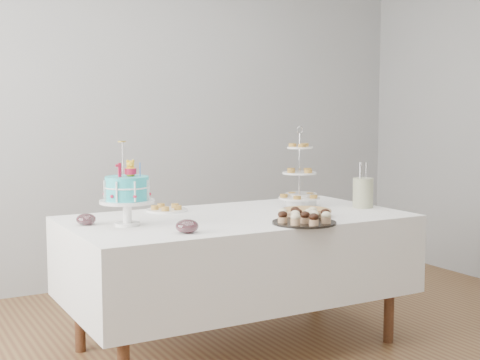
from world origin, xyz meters
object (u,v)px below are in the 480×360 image
cupcake_tray (304,217)px  birthday_cake (127,203)px  table (237,255)px  plate_stack (301,199)px  pastry_plate (167,208)px  pie (306,212)px  jam_bowl_a (187,226)px  tiered_stand (300,173)px  jam_bowl_b (86,220)px  utensil_pitcher (363,192)px

cupcake_tray → birthday_cake: bearing=154.5°
table → plate_stack: size_ratio=9.62×
table → cupcake_tray: (0.19, -0.40, 0.27)m
birthday_cake → plate_stack: birthday_cake is taller
cupcake_tray → pastry_plate: bearing=121.2°
pie → jam_bowl_a: jam_bowl_a is taller
birthday_cake → plate_stack: bearing=8.4°
tiered_stand → table: bearing=-166.2°
jam_bowl_b → pastry_plate: bearing=23.2°
cupcake_tray → pie: bearing=53.0°
table → plate_stack: bearing=17.7°
pastry_plate → jam_bowl_a: size_ratio=2.15×
pastry_plate → jam_bowl_b: 0.61m
tiered_stand → plate_stack: tiered_stand is taller
jam_bowl_a → table: bearing=35.9°
birthday_cake → cupcake_tray: 0.94m
table → pie: pie is taller
jam_bowl_a → birthday_cake: bearing=118.3°
plate_stack → birthday_cake: bearing=-171.7°
table → cupcake_tray: size_ratio=5.61×
table → utensil_pitcher: bearing=-6.1°
plate_stack → utensil_pitcher: (0.28, -0.27, 0.06)m
cupcake_tray → jam_bowl_a: bearing=174.9°
table → pie: 0.47m
birthday_cake → jam_bowl_a: bearing=-61.7°
pastry_plate → jam_bowl_b: size_ratio=2.40×
cupcake_tray → plate_stack: same height
utensil_pitcher → jam_bowl_b: bearing=171.8°
birthday_cake → pie: size_ratio=1.53×
cupcake_tray → pastry_plate: size_ratio=1.39×
cupcake_tray → jam_bowl_b: 1.15m
jam_bowl_a → pie: bearing=9.3°
pie → utensil_pitcher: utensil_pitcher is taller
jam_bowl_a → pastry_plate: bearing=74.8°
table → utensil_pitcher: utensil_pitcher is taller
tiered_stand → jam_bowl_b: 1.36m
table → tiered_stand: bearing=13.8°
pie → jam_bowl_a: size_ratio=2.52×
cupcake_tray → jam_bowl_a: size_ratio=2.98×
table → utensil_pitcher: size_ratio=6.82×
cupcake_tray → utensil_pitcher: (0.66, 0.31, 0.06)m
jam_bowl_b → cupcake_tray: bearing=-27.2°
table → tiered_stand: size_ratio=3.81×
birthday_cake → tiered_stand: size_ratio=0.88×
pie → table: bearing=147.6°
cupcake_tray → tiered_stand: tiered_stand is taller
plate_stack → jam_bowl_a: size_ratio=1.74×
pie → plate_stack: size_ratio=1.45×
pie → tiered_stand: 0.42m
jam_bowl_a → utensil_pitcher: bearing=10.9°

